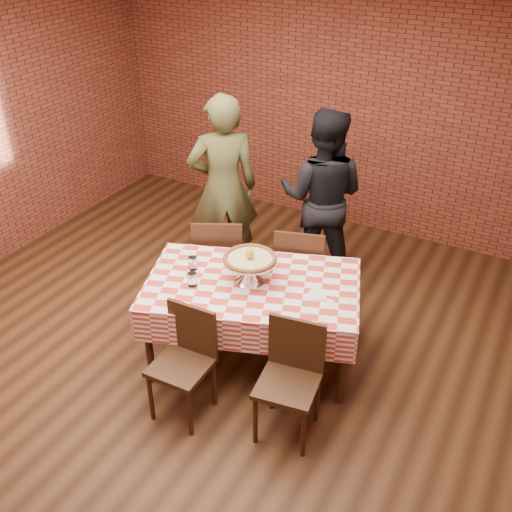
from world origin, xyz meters
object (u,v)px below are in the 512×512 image
at_px(chair_far_left, 220,257).
at_px(water_glass_left, 192,279).
at_px(pizza_stand, 250,270).
at_px(chair_near_right, 288,386).
at_px(condiment_caddy, 262,257).
at_px(chair_near_left, 181,368).
at_px(pizza, 250,259).
at_px(water_glass_right, 193,263).
at_px(chair_far_right, 301,267).
at_px(diner_olive, 223,188).
at_px(table, 252,321).
at_px(diner_black, 322,197).

bearing_deg(chair_far_left, water_glass_left, 81.66).
height_order(pizza_stand, chair_near_right, pizza_stand).
bearing_deg(condiment_caddy, chair_near_left, -117.99).
height_order(condiment_caddy, chair_near_right, chair_near_right).
distance_m(pizza, chair_far_left, 1.01).
xyz_separation_m(water_glass_right, chair_near_right, (1.15, -0.56, -0.37)).
xyz_separation_m(water_glass_right, chair_near_left, (0.38, -0.76, -0.37)).
xyz_separation_m(water_glass_left, chair_far_right, (0.46, 1.09, -0.35)).
distance_m(condiment_caddy, chair_near_right, 1.20).
relative_size(pizza_stand, chair_far_left, 0.47).
xyz_separation_m(pizza, chair_near_left, (-0.12, -0.84, -0.52)).
bearing_deg(water_glass_left, chair_near_right, -19.26).
bearing_deg(chair_far_left, chair_near_left, 83.89).
distance_m(pizza, chair_near_right, 1.05).
distance_m(pizza_stand, diner_olive, 1.39).
bearing_deg(chair_far_left, pizza_stand, 111.31).
distance_m(table, condiment_caddy, 0.54).
height_order(table, chair_far_right, chair_far_right).
bearing_deg(chair_far_left, diner_olive, -90.36).
height_order(diner_olive, diner_black, diner_olive).
height_order(water_glass_left, water_glass_right, same).
relative_size(water_glass_left, chair_near_right, 0.13).
xyz_separation_m(water_glass_left, chair_near_left, (0.25, -0.56, -0.37)).
height_order(water_glass_right, diner_olive, diner_olive).
height_order(pizza_stand, condiment_caddy, pizza_stand).
xyz_separation_m(pizza_stand, chair_near_left, (-0.12, -0.84, -0.41)).
bearing_deg(pizza, water_glass_right, -170.85).
xyz_separation_m(pizza, water_glass_left, (-0.37, -0.28, -0.14)).
distance_m(chair_far_right, diner_black, 0.77).
bearing_deg(water_glass_left, table, 32.44).
height_order(pizza, diner_black, diner_black).
height_order(chair_far_left, diner_black, diner_black).
relative_size(pizza_stand, chair_near_left, 0.50).
bearing_deg(diner_olive, chair_far_right, 126.97).
xyz_separation_m(table, water_glass_left, (-0.40, -0.25, 0.44)).
bearing_deg(diner_black, pizza_stand, 78.94).
height_order(condiment_caddy, diner_olive, diner_olive).
relative_size(table, chair_far_left, 1.79).
bearing_deg(table, diner_olive, 130.31).
bearing_deg(pizza, diner_black, 89.81).
relative_size(water_glass_right, diner_olive, 0.06).
distance_m(table, water_glass_right, 0.69).
bearing_deg(table, diner_black, 91.15).
relative_size(table, water_glass_left, 14.64).
xyz_separation_m(table, chair_far_right, (0.06, 0.83, 0.09)).
height_order(table, diner_olive, diner_olive).
xyz_separation_m(water_glass_left, chair_near_right, (1.02, -0.36, -0.37)).
xyz_separation_m(pizza_stand, chair_far_right, (0.09, 0.81, -0.39)).
height_order(water_glass_right, condiment_caddy, condiment_caddy).
relative_size(condiment_caddy, chair_far_right, 0.13).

